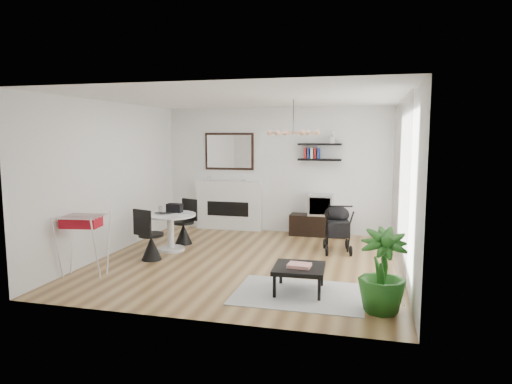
% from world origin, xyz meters
% --- Properties ---
extents(floor, '(5.00, 5.00, 0.00)m').
position_xyz_m(floor, '(0.00, 0.00, 0.00)').
color(floor, brown).
rests_on(floor, ground).
extents(ceiling, '(5.00, 5.00, 0.00)m').
position_xyz_m(ceiling, '(0.00, 0.00, 2.70)').
color(ceiling, white).
rests_on(ceiling, wall_back).
extents(wall_back, '(5.00, 0.00, 5.00)m').
position_xyz_m(wall_back, '(0.00, 2.50, 1.35)').
color(wall_back, white).
rests_on(wall_back, floor).
extents(wall_left, '(0.00, 5.00, 5.00)m').
position_xyz_m(wall_left, '(-2.50, 0.00, 1.35)').
color(wall_left, white).
rests_on(wall_left, floor).
extents(wall_right, '(0.00, 5.00, 5.00)m').
position_xyz_m(wall_right, '(2.50, 0.00, 1.35)').
color(wall_right, white).
rests_on(wall_right, floor).
extents(sheer_curtain, '(0.04, 3.60, 2.60)m').
position_xyz_m(sheer_curtain, '(2.40, 0.20, 1.35)').
color(sheer_curtain, white).
rests_on(sheer_curtain, wall_right).
extents(fireplace, '(1.50, 0.17, 2.16)m').
position_xyz_m(fireplace, '(-1.10, 2.42, 0.69)').
color(fireplace, white).
rests_on(fireplace, floor).
extents(shelf_lower, '(0.90, 0.25, 0.04)m').
position_xyz_m(shelf_lower, '(0.91, 2.37, 1.60)').
color(shelf_lower, black).
rests_on(shelf_lower, wall_back).
extents(shelf_upper, '(0.90, 0.25, 0.04)m').
position_xyz_m(shelf_upper, '(0.91, 2.37, 1.92)').
color(shelf_upper, black).
rests_on(shelf_upper, wall_back).
extents(pendant_lamp, '(0.90, 0.90, 0.10)m').
position_xyz_m(pendant_lamp, '(0.70, 0.30, 2.15)').
color(pendant_lamp, tan).
rests_on(pendant_lamp, ceiling).
extents(tv_console, '(1.18, 0.41, 0.44)m').
position_xyz_m(tv_console, '(0.91, 2.28, 0.22)').
color(tv_console, black).
rests_on(tv_console, floor).
extents(crt_tv, '(0.50, 0.44, 0.44)m').
position_xyz_m(crt_tv, '(0.97, 2.28, 0.66)').
color(crt_tv, '#BCBBBE').
rests_on(crt_tv, tv_console).
extents(dining_table, '(0.93, 0.93, 0.68)m').
position_xyz_m(dining_table, '(-1.57, 0.37, 0.45)').
color(dining_table, white).
rests_on(dining_table, floor).
extents(laptop, '(0.35, 0.27, 0.02)m').
position_xyz_m(laptop, '(-1.68, 0.29, 0.69)').
color(laptop, black).
rests_on(laptop, dining_table).
extents(black_bag, '(0.28, 0.17, 0.17)m').
position_xyz_m(black_bag, '(-1.56, 0.54, 0.76)').
color(black_bag, black).
rests_on(black_bag, dining_table).
extents(newspaper, '(0.38, 0.34, 0.01)m').
position_xyz_m(newspaper, '(-1.39, 0.29, 0.68)').
color(newspaper, white).
rests_on(newspaper, dining_table).
extents(drinking_glass, '(0.06, 0.06, 0.11)m').
position_xyz_m(drinking_glass, '(-1.84, 0.52, 0.73)').
color(drinking_glass, white).
rests_on(drinking_glass, dining_table).
extents(chair_far, '(0.45, 0.46, 0.87)m').
position_xyz_m(chair_far, '(-1.54, 0.92, 0.27)').
color(chair_far, black).
rests_on(chair_far, floor).
extents(chair_near, '(0.46, 0.47, 0.89)m').
position_xyz_m(chair_near, '(-1.63, -0.31, 0.28)').
color(chair_near, black).
rests_on(chair_near, floor).
extents(drying_rack, '(0.70, 0.67, 0.93)m').
position_xyz_m(drying_rack, '(-2.18, -1.35, 0.49)').
color(drying_rack, white).
rests_on(drying_rack, floor).
extents(stroller, '(0.59, 0.80, 0.93)m').
position_xyz_m(stroller, '(1.40, 1.06, 0.40)').
color(stroller, black).
rests_on(stroller, floor).
extents(rug, '(1.72, 1.24, 0.01)m').
position_xyz_m(rug, '(1.08, -1.36, 0.01)').
color(rug, '#A7A7A7').
rests_on(rug, floor).
extents(coffee_table, '(0.71, 0.71, 0.35)m').
position_xyz_m(coffee_table, '(1.07, -1.27, 0.32)').
color(coffee_table, black).
rests_on(coffee_table, rug).
extents(magazines, '(0.32, 0.26, 0.04)m').
position_xyz_m(magazines, '(1.07, -1.30, 0.38)').
color(magazines, '#E24338').
rests_on(magazines, coffee_table).
extents(potted_plant, '(0.64, 0.64, 1.01)m').
position_xyz_m(potted_plant, '(2.13, -1.71, 0.51)').
color(potted_plant, '#23621C').
rests_on(potted_plant, floor).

